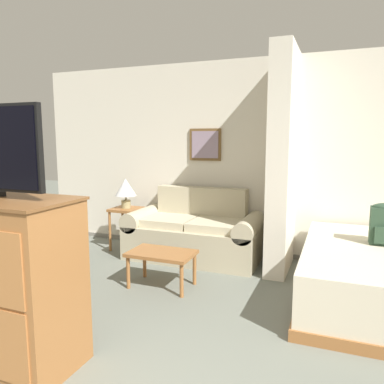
# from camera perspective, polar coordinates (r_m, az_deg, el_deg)

# --- Properties ---
(wall_back) EXTENTS (6.37, 0.16, 2.60)m
(wall_back) POSITION_cam_1_polar(r_m,az_deg,el_deg) (5.11, 8.62, 4.99)
(wall_back) COLOR silver
(wall_back) RESTS_ON ground_plane
(wall_partition_pillar) EXTENTS (0.24, 0.88, 2.60)m
(wall_partition_pillar) POSITION_cam_1_polar(r_m,az_deg,el_deg) (4.52, 13.65, 4.51)
(wall_partition_pillar) COLOR silver
(wall_partition_pillar) RESTS_ON ground_plane
(couch) EXTENTS (1.75, 0.84, 0.91)m
(couch) POSITION_cam_1_polar(r_m,az_deg,el_deg) (4.97, 0.39, -6.29)
(couch) COLOR #B7AD8E
(couch) RESTS_ON ground_plane
(coffee_table) EXTENTS (0.69, 0.44, 0.38)m
(coffee_table) POSITION_cam_1_polar(r_m,az_deg,el_deg) (4.03, -4.65, -9.75)
(coffee_table) COLOR #996033
(coffee_table) RESTS_ON ground_plane
(side_table) EXTENTS (0.40, 0.40, 0.60)m
(side_table) POSITION_cam_1_polar(r_m,az_deg,el_deg) (5.39, -9.98, -3.67)
(side_table) COLOR #996033
(side_table) RESTS_ON ground_plane
(table_lamp) EXTENTS (0.30, 0.30, 0.42)m
(table_lamp) POSITION_cam_1_polar(r_m,az_deg,el_deg) (5.32, -10.09, 0.52)
(table_lamp) COLOR tan
(table_lamp) RESTS_ON side_table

